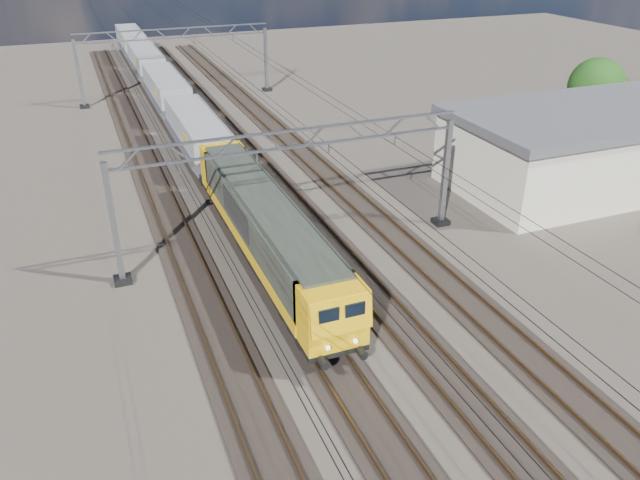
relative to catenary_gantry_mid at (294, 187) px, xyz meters
name	(u,v)px	position (x,y,z in m)	size (l,w,h in m)	color
ground	(322,285)	(0.00, -4.00, -3.91)	(160.00, 160.00, 0.00)	#2B2620
track_outer_west	(207,307)	(-6.00, -4.00, -3.83)	(2.60, 140.00, 0.30)	black
track_loco	(285,291)	(-2.00, -4.00, -3.83)	(2.60, 140.00, 0.30)	black
track_inner_east	(357,276)	(2.00, -4.00, -3.83)	(2.60, 140.00, 0.30)	black
track_outer_east	(424,262)	(6.00, -4.00, -3.83)	(2.60, 140.00, 0.30)	black
catenary_gantry_mid	(294,187)	(0.00, 0.00, 0.00)	(19.90, 0.90, 7.11)	gray
catenary_gantry_far	(176,61)	(0.00, 36.00, 0.00)	(19.90, 0.90, 7.11)	gray
overhead_wires	(271,133)	(0.00, 4.00, 1.84)	(12.03, 140.00, 0.53)	black
locomotive	(265,226)	(-2.00, -0.98, -1.58)	(2.76, 21.10, 3.62)	black
hopper_wagon_lead	(197,133)	(-2.00, 16.71, -1.67)	(3.38, 13.00, 3.25)	black
hopper_wagon_mid	(167,90)	(-2.00, 30.91, -1.67)	(3.38, 13.00, 3.25)	black
hopper_wagon_third	(146,62)	(-2.00, 45.11, -1.67)	(3.38, 13.00, 3.25)	black
hopper_wagon_fourth	(132,42)	(-2.00, 59.31, -1.67)	(3.38, 13.00, 3.25)	black
industrial_shed	(585,147)	(22.00, 2.00, -1.18)	(18.60, 10.60, 5.40)	beige
tree_far	(601,88)	(30.32, 9.79, 0.42)	(5.08, 4.68, 6.80)	#3B2D1B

